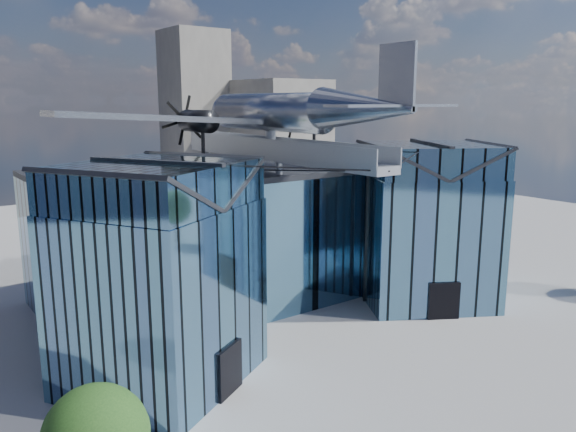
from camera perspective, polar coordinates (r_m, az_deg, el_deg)
ground_plane at (r=38.03m, az=1.82°, el=-11.19°), size 120.00×120.00×0.00m
museum at (r=40.84m, az=-3.17°, el=-1.41°), size 32.88×24.50×17.60m
bg_towers at (r=81.52m, az=-19.93°, el=7.61°), size 77.00×24.50×26.00m
tree_side_e at (r=63.99m, az=11.82°, el=1.71°), size 4.97×4.97×5.90m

